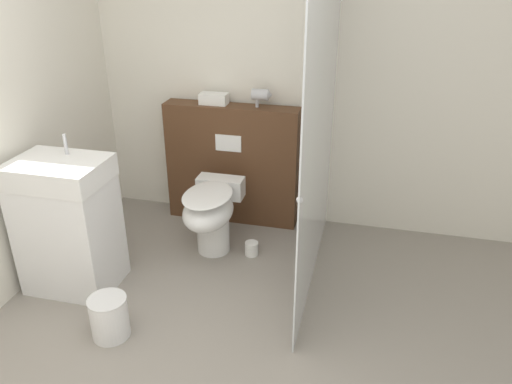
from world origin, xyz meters
name	(u,v)px	position (x,y,z in m)	size (l,w,h in m)	color
wall_back	(258,77)	(0.00, 2.37, 1.25)	(8.00, 0.06, 2.50)	silver
partition_panel	(232,164)	(-0.19, 2.21, 0.52)	(1.14, 0.21, 1.04)	#51331E
shower_glass	(320,141)	(0.63, 1.50, 1.05)	(0.04, 1.68, 2.10)	silver
toilet	(211,213)	(-0.19, 1.61, 0.35)	(0.37, 0.66, 0.55)	white
sink_vanity	(68,225)	(-1.00, 0.98, 0.48)	(0.61, 0.46, 1.09)	white
hair_drier	(261,95)	(0.07, 2.21, 1.14)	(0.16, 0.09, 0.15)	#B7B7BC
folded_towel	(214,99)	(-0.34, 2.22, 1.08)	(0.23, 0.13, 0.09)	white
spare_toilet_roll	(252,249)	(0.12, 1.65, 0.06)	(0.11, 0.11, 0.11)	white
waste_bin	(109,317)	(-0.50, 0.54, 0.14)	(0.24, 0.24, 0.28)	silver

